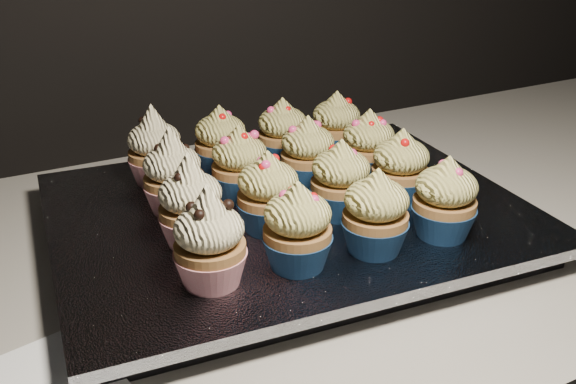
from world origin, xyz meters
The scene contains 19 objects.
worktop centered at (0.00, 1.70, 0.88)m, with size 2.44×0.64×0.04m, color beige.
baking_tray centered at (-0.02, 1.69, 0.91)m, with size 0.46×0.35×0.02m, color black.
foil_lining centered at (-0.02, 1.69, 0.93)m, with size 0.49×0.39×0.01m, color silver.
cupcake_0 centered at (-0.15, 1.59, 0.97)m, with size 0.06×0.06×0.10m.
cupcake_1 centered at (-0.07, 1.58, 0.97)m, with size 0.06×0.06×0.08m.
cupcake_2 centered at (0.00, 1.57, 0.97)m, with size 0.06×0.06×0.08m.
cupcake_3 centered at (0.08, 1.56, 0.97)m, with size 0.06×0.06×0.08m.
cupcake_4 centered at (-0.14, 1.66, 0.97)m, with size 0.06×0.06×0.10m.
cupcake_5 centered at (-0.07, 1.65, 0.97)m, with size 0.06×0.06×0.08m.
cupcake_6 centered at (0.01, 1.65, 0.97)m, with size 0.06×0.06×0.08m.
cupcake_7 centered at (0.09, 1.65, 0.97)m, with size 0.06×0.06×0.08m.
cupcake_8 centered at (-0.14, 1.74, 0.97)m, with size 0.06×0.06×0.10m.
cupcake_9 centered at (-0.06, 1.74, 0.97)m, with size 0.06×0.06×0.08m.
cupcake_10 centered at (0.02, 1.73, 0.97)m, with size 0.06×0.06×0.08m.
cupcake_11 centered at (0.10, 1.72, 0.97)m, with size 0.06×0.06×0.08m.
cupcake_12 centered at (-0.13, 1.82, 0.97)m, with size 0.06×0.06×0.10m.
cupcake_13 centered at (-0.05, 1.81, 0.97)m, with size 0.06×0.06×0.08m.
cupcake_14 centered at (0.03, 1.80, 0.97)m, with size 0.06×0.06×0.08m.
cupcake_15 centered at (0.10, 1.80, 0.97)m, with size 0.06×0.06×0.08m.
Camera 1 is at (-0.31, 1.14, 1.24)m, focal length 40.00 mm.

